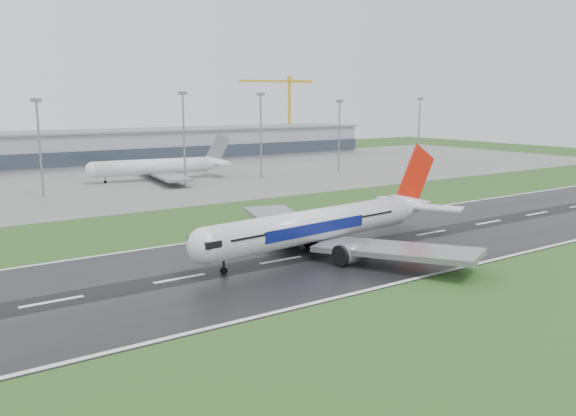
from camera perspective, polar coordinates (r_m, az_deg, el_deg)
ground at (r=131.38m, az=14.06°, el=-2.45°), size 520.00×520.00×0.00m
runway at (r=131.36m, az=14.06°, el=-2.42°), size 400.00×45.00×0.10m
apron at (r=232.77m, az=-9.39°, el=3.29°), size 400.00×130.00×0.08m
terminal at (r=287.45m, az=-14.47°, el=5.95°), size 240.00×36.00×15.00m
main_airliner at (r=111.24m, az=4.30°, el=0.48°), size 69.00×66.32×18.63m
parked_airliner at (r=218.34m, az=-12.76°, el=4.86°), size 61.27×57.93×16.26m
tower_crane at (r=344.46m, az=0.15°, el=9.36°), size 43.14×14.31×43.64m
floodmast_1 at (r=188.91m, az=-23.46°, el=5.27°), size 0.64×0.64×28.64m
floodmast_2 at (r=202.66m, az=-10.31°, el=6.61°), size 0.64×0.64×31.09m
floodmast_3 at (r=217.03m, az=-2.71°, el=7.01°), size 0.64×0.64×31.02m
floodmast_4 at (r=238.82m, az=5.10°, el=6.98°), size 0.64×0.64×28.42m
floodmast_5 at (r=270.66m, az=12.89°, el=7.30°), size 0.64×0.64×29.56m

